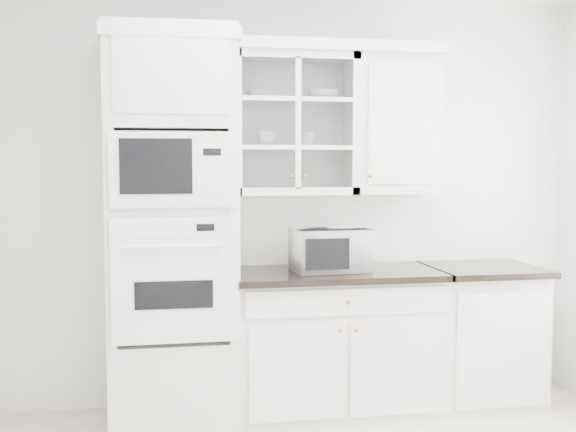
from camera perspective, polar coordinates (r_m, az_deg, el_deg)
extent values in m
cube|color=white|center=(4.82, -0.28, 1.22)|extent=(4.00, 0.02, 2.70)
cube|color=silver|center=(4.45, -9.14, -1.04)|extent=(0.76, 0.65, 2.40)
cube|color=white|center=(4.15, -9.01, -5.05)|extent=(0.70, 0.03, 0.72)
cube|color=black|center=(4.14, -8.99, -6.18)|extent=(0.44, 0.01, 0.16)
cube|color=white|center=(4.09, -9.11, 3.62)|extent=(0.70, 0.03, 0.43)
cube|color=black|center=(4.07, -10.38, 3.88)|extent=(0.40, 0.01, 0.31)
cube|color=silver|center=(4.73, 3.73, -10.01)|extent=(1.30, 0.60, 0.88)
cube|color=black|center=(4.61, 3.86, -4.56)|extent=(1.32, 0.67, 0.04)
cube|color=silver|center=(5.06, 14.93, -9.20)|extent=(0.70, 0.60, 0.88)
cube|color=black|center=(4.95, 15.20, -4.10)|extent=(0.72, 0.67, 0.04)
cube|color=silver|center=(4.67, 0.41, 7.25)|extent=(0.80, 0.33, 0.90)
cube|color=silver|center=(4.67, 0.41, 5.41)|extent=(0.74, 0.29, 0.02)
cube|color=silver|center=(4.68, 0.41, 9.09)|extent=(0.74, 0.29, 0.02)
cube|color=silver|center=(4.84, 8.35, 7.10)|extent=(0.55, 0.33, 0.90)
cube|color=white|center=(4.68, -0.83, 13.22)|extent=(2.14, 0.38, 0.07)
imported|color=white|center=(4.57, 3.31, -2.67)|extent=(0.49, 0.42, 0.27)
imported|color=white|center=(4.64, -2.14, 9.56)|extent=(0.21, 0.21, 0.05)
imported|color=white|center=(4.74, 2.87, 9.52)|extent=(0.23, 0.23, 0.06)
imported|color=white|center=(4.64, -1.68, 6.11)|extent=(0.15, 0.15, 0.09)
imported|color=white|center=(4.68, 1.50, 6.09)|extent=(0.10, 0.10, 0.09)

